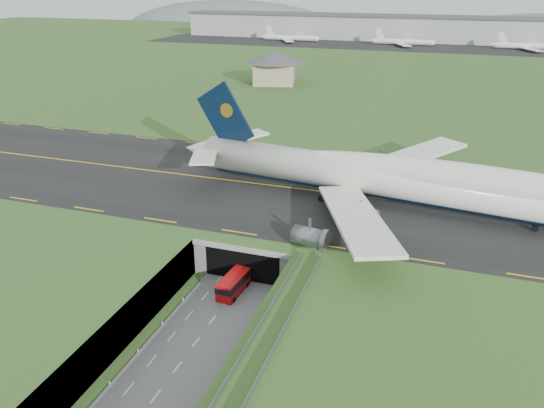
% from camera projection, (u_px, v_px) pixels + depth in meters
% --- Properties ---
extents(ground, '(900.00, 900.00, 0.00)m').
position_uv_depth(ground, '(221.00, 309.00, 74.58)').
color(ground, '#3A5E25').
rests_on(ground, ground).
extents(airfield_deck, '(800.00, 800.00, 6.00)m').
position_uv_depth(airfield_deck, '(221.00, 291.00, 73.40)').
color(airfield_deck, gray).
rests_on(airfield_deck, ground).
extents(trench_road, '(12.00, 75.00, 0.20)m').
position_uv_depth(trench_road, '(198.00, 341.00, 68.01)').
color(trench_road, slate).
rests_on(trench_road, ground).
extents(taxiway, '(800.00, 44.00, 0.18)m').
position_uv_depth(taxiway, '(290.00, 188.00, 100.90)').
color(taxiway, black).
rests_on(taxiway, airfield_deck).
extents(tunnel_portal, '(17.00, 22.30, 6.00)m').
position_uv_depth(tunnel_portal, '(261.00, 237.00, 87.81)').
color(tunnel_portal, gray).
rests_on(tunnel_portal, ground).
extents(guideway, '(3.00, 53.00, 7.05)m').
position_uv_depth(guideway, '(243.00, 390.00, 52.60)').
color(guideway, '#A8A8A3').
rests_on(guideway, ground).
extents(jumbo_jet, '(92.11, 59.30, 19.78)m').
position_uv_depth(jumbo_jet, '(411.00, 181.00, 89.62)').
color(jumbo_jet, white).
rests_on(jumbo_jet, ground).
extents(shuttle_tram, '(3.06, 6.94, 2.78)m').
position_uv_depth(shuttle_tram, '(233.00, 284.00, 77.78)').
color(shuttle_tram, '#B50C0C').
rests_on(shuttle_tram, ground).
extents(service_building, '(26.18, 26.18, 11.78)m').
position_uv_depth(service_building, '(274.00, 65.00, 197.93)').
color(service_building, tan).
rests_on(service_building, ground).
extents(cargo_terminal, '(320.00, 67.00, 15.60)m').
position_uv_depth(cargo_terminal, '(415.00, 28.00, 329.71)').
color(cargo_terminal, '#B2B2B2').
rests_on(cargo_terminal, ground).
extents(distant_hills, '(700.00, 91.00, 60.00)m').
position_uv_depth(distant_hills, '(508.00, 40.00, 431.40)').
color(distant_hills, slate).
rests_on(distant_hills, ground).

